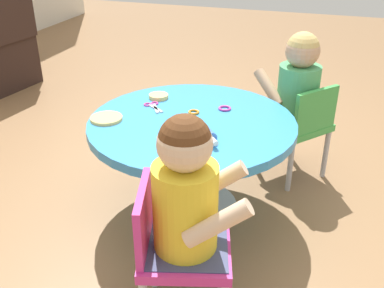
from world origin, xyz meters
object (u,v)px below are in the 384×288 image
object	(u,v)px
child_chair_right	(299,125)
seated_child_right	(298,82)
seated_child_left	(187,191)
craft_scissors	(153,106)
child_chair_left	(175,247)
rolling_pin	(205,132)
craft_table	(192,142)

from	to	relation	value
child_chair_right	seated_child_right	size ratio (longest dim) A/B	1.05
seated_child_left	seated_child_right	distance (m)	1.14
child_chair_right	craft_scissors	xyz separation A→B (m)	(-0.39, 0.66, 0.18)
child_chair_right	seated_child_right	world-z (taller)	seated_child_right
child_chair_left	craft_scissors	size ratio (longest dim) A/B	4.03
seated_child_right	craft_scissors	xyz separation A→B (m)	(-0.41, 0.63, -0.05)
seated_child_left	rolling_pin	bearing A→B (deg)	10.04
craft_table	seated_child_right	size ratio (longest dim) A/B	1.82
seated_child_left	craft_scissors	distance (m)	0.82
seated_child_right	craft_table	bearing A→B (deg)	141.17
seated_child_left	child_chair_right	xyz separation A→B (m)	(1.09, -0.25, -0.23)
craft_table	craft_scissors	xyz separation A→B (m)	(0.09, 0.22, 0.11)
child_chair_left	seated_child_left	size ratio (longest dim) A/B	1.05
seated_child_right	craft_scissors	size ratio (longest dim) A/B	3.83
craft_table	seated_child_left	size ratio (longest dim) A/B	1.82
seated_child_right	rolling_pin	bearing A→B (deg)	154.90
child_chair_right	rolling_pin	distance (m)	0.73
child_chair_right	child_chair_left	bearing A→B (deg)	165.46
child_chair_right	rolling_pin	bearing A→B (deg)	151.74
child_chair_right	seated_child_right	distance (m)	0.23
child_chair_right	rolling_pin	world-z (taller)	child_chair_right
craft_table	craft_scissors	size ratio (longest dim) A/B	6.97
craft_scissors	rolling_pin	bearing A→B (deg)	-125.24
seated_child_left	child_chair_right	distance (m)	1.14
child_chair_left	child_chair_right	world-z (taller)	same
rolling_pin	seated_child_right	bearing A→B (deg)	-25.10
rolling_pin	craft_scissors	bearing A→B (deg)	54.76
seated_child_left	child_chair_left	bearing A→B (deg)	106.39
seated_child_left	child_chair_right	world-z (taller)	seated_child_left
child_chair_right	craft_scissors	distance (m)	0.78
craft_table	craft_scissors	world-z (taller)	craft_scissors
child_chair_right	seated_child_left	bearing A→B (deg)	167.21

